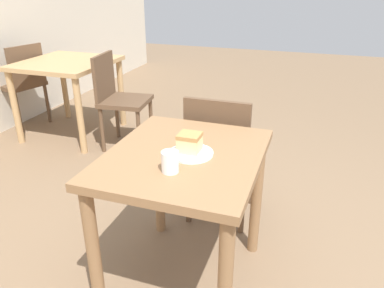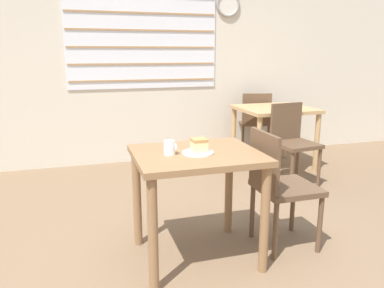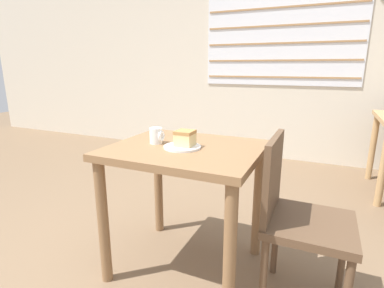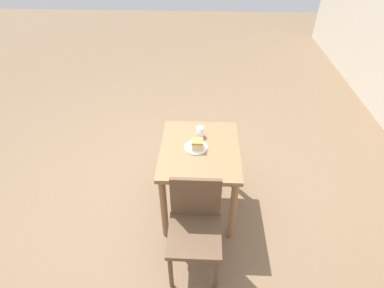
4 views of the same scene
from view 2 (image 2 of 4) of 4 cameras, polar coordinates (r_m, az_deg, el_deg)
name	(u,v)px [view 2 (image 2 of 4)]	position (r m, az deg, el deg)	size (l,w,h in m)	color
wall_back	(125,52)	(4.84, -10.14, 13.67)	(10.00, 0.10, 2.80)	beige
dining_table_near	(197,172)	(2.49, 0.71, -4.33)	(0.82, 0.70, 0.76)	olive
dining_table_far	(274,117)	(4.70, 12.43, 4.03)	(0.86, 0.82, 0.75)	tan
chair_near_window	(279,184)	(2.76, 13.08, -5.90)	(0.41, 0.41, 0.87)	brown
chair_far_corner	(292,140)	(4.16, 15.05, 0.62)	(0.46, 0.46, 0.87)	brown
chair_far_opposite	(254,120)	(5.28, 9.49, 3.60)	(0.50, 0.50, 0.87)	brown
plate	(198,153)	(2.42, 0.91, -1.32)	(0.20, 0.20, 0.01)	white
cake_slice	(199,145)	(2.42, 1.08, -0.13)	(0.10, 0.10, 0.08)	#E5CC89
coffee_mug	(170,148)	(2.39, -3.37, -0.56)	(0.08, 0.07, 0.09)	white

